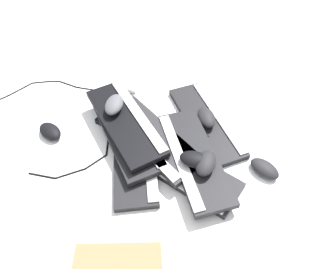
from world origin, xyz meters
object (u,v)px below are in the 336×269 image
(keyboard_6, at_px, (152,137))
(mouse_2, at_px, (114,104))
(keyboard_1, at_px, (207,121))
(mouse_1, at_px, (206,117))
(keyboard_2, at_px, (151,129))
(keyboard_4, at_px, (194,157))
(mouse_0, at_px, (127,86))
(mouse_3, at_px, (206,163))
(keyboard_7, at_px, (126,121))
(mouse_5, at_px, (195,160))
(keyboard_0, at_px, (180,169))
(mouse_4, at_px, (50,131))
(mouse_6, at_px, (265,169))
(keyboard_3, at_px, (135,155))
(keyboard_5, at_px, (127,133))

(keyboard_6, xyz_separation_m, mouse_2, (-0.17, -0.06, 0.07))
(keyboard_1, xyz_separation_m, mouse_1, (0.01, -0.01, 0.04))
(keyboard_2, xyz_separation_m, keyboard_6, (0.06, -0.03, 0.03))
(keyboard_4, relative_size, mouse_0, 4.22)
(keyboard_4, distance_m, mouse_3, 0.07)
(keyboard_7, bearing_deg, mouse_1, 64.17)
(keyboard_6, bearing_deg, keyboard_1, 83.10)
(keyboard_7, distance_m, mouse_0, 0.28)
(mouse_0, relative_size, mouse_5, 1.00)
(keyboard_6, bearing_deg, keyboard_0, 6.74)
(mouse_1, bearing_deg, mouse_0, 43.64)
(mouse_5, bearing_deg, mouse_3, 175.41)
(mouse_0, height_order, mouse_4, same)
(mouse_6, bearing_deg, keyboard_6, -151.98)
(keyboard_6, bearing_deg, mouse_1, 80.93)
(mouse_4, bearing_deg, keyboard_2, -134.20)
(keyboard_6, distance_m, mouse_4, 0.41)
(keyboard_6, bearing_deg, mouse_6, 39.38)
(mouse_6, bearing_deg, mouse_2, -157.88)
(keyboard_7, height_order, mouse_0, keyboard_7)
(keyboard_1, relative_size, keyboard_3, 1.00)
(mouse_4, bearing_deg, mouse_6, -148.98)
(keyboard_0, distance_m, keyboard_3, 0.18)
(keyboard_5, xyz_separation_m, mouse_3, (0.29, 0.15, 0.04))
(keyboard_1, xyz_separation_m, keyboard_5, (-0.10, -0.31, 0.03))
(keyboard_0, xyz_separation_m, keyboard_2, (-0.22, 0.01, 0.00))
(keyboard_7, relative_size, mouse_3, 4.09)
(keyboard_6, relative_size, mouse_2, 4.13)
(keyboard_3, xyz_separation_m, keyboard_6, (-0.02, 0.08, 0.03))
(keyboard_3, xyz_separation_m, keyboard_4, (0.15, 0.16, 0.03))
(keyboard_6, relative_size, mouse_4, 4.13)
(keyboard_2, relative_size, mouse_4, 4.18)
(mouse_2, bearing_deg, keyboard_1, -80.82)
(keyboard_4, bearing_deg, keyboard_5, -148.51)
(keyboard_0, height_order, keyboard_1, same)
(keyboard_1, bearing_deg, mouse_2, -123.36)
(keyboard_7, relative_size, mouse_1, 4.09)
(keyboard_4, height_order, keyboard_6, same)
(mouse_0, relative_size, mouse_4, 1.00)
(keyboard_3, xyz_separation_m, mouse_1, (0.02, 0.31, 0.04))
(keyboard_1, bearing_deg, mouse_1, -55.85)
(keyboard_6, height_order, keyboard_7, keyboard_7)
(keyboard_1, distance_m, mouse_0, 0.40)
(keyboard_2, relative_size, mouse_3, 4.18)
(mouse_0, distance_m, mouse_2, 0.23)
(keyboard_6, xyz_separation_m, mouse_1, (0.04, 0.23, 0.01))
(keyboard_2, xyz_separation_m, mouse_5, (0.25, 0.03, 0.07))
(keyboard_6, xyz_separation_m, keyboard_7, (-0.10, -0.05, 0.03))
(mouse_1, height_order, mouse_6, mouse_1)
(keyboard_4, bearing_deg, mouse_5, -31.34)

